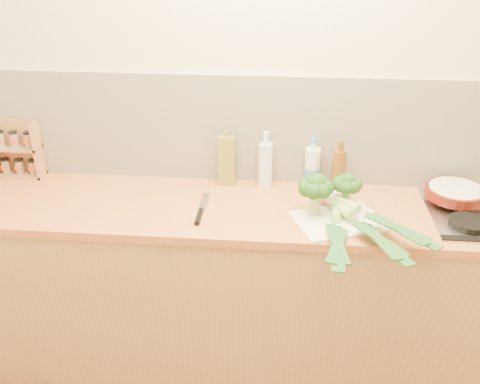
% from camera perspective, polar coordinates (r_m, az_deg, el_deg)
% --- Properties ---
extents(room_shell, '(3.50, 3.50, 3.50)m').
position_cam_1_polar(room_shell, '(2.64, 3.33, 6.57)').
color(room_shell, beige).
rests_on(room_shell, ground).
extents(counter, '(3.20, 0.62, 0.90)m').
position_cam_1_polar(counter, '(2.72, 2.69, -9.99)').
color(counter, '#A98446').
rests_on(counter, ground).
extents(chopping_board, '(0.44, 0.39, 0.01)m').
position_cam_1_polar(chopping_board, '(2.38, 10.47, -3.07)').
color(chopping_board, white).
rests_on(chopping_board, counter).
extents(broccoli_left, '(0.16, 0.16, 0.20)m').
position_cam_1_polar(broccoli_left, '(2.35, 8.07, 0.50)').
color(broccoli_left, '#90AB63').
rests_on(broccoli_left, chopping_board).
extents(broccoli_right, '(0.13, 0.13, 0.18)m').
position_cam_1_polar(broccoli_right, '(2.43, 11.38, 0.77)').
color(broccoli_right, '#90AB63').
rests_on(broccoli_right, chopping_board).
extents(leek_front, '(0.11, 0.65, 0.04)m').
position_cam_1_polar(leek_front, '(2.33, 10.21, -2.97)').
color(leek_front, white).
rests_on(leek_front, chopping_board).
extents(leek_mid, '(0.34, 0.62, 0.04)m').
position_cam_1_polar(leek_mid, '(2.34, 11.75, -2.52)').
color(leek_mid, white).
rests_on(leek_mid, chopping_board).
extents(leek_back, '(0.46, 0.50, 0.04)m').
position_cam_1_polar(leek_back, '(2.35, 12.87, -1.99)').
color(leek_back, white).
rests_on(leek_back, chopping_board).
extents(chefs_knife, '(0.04, 0.32, 0.02)m').
position_cam_1_polar(chefs_knife, '(2.41, -4.27, -2.24)').
color(chefs_knife, silver).
rests_on(chefs_knife, counter).
extents(skillet, '(0.40, 0.28, 0.05)m').
position_cam_1_polar(skillet, '(2.66, 22.11, -0.03)').
color(skillet, '#51140D').
rests_on(skillet, gas_hob).
extents(spice_rack, '(0.25, 0.10, 0.30)m').
position_cam_1_polar(spice_rack, '(2.97, -22.59, 3.98)').
color(spice_rack, '#9E6744').
rests_on(spice_rack, counter).
extents(oil_tin, '(0.08, 0.05, 0.28)m').
position_cam_1_polar(oil_tin, '(2.64, -1.44, 3.39)').
color(oil_tin, olive).
rests_on(oil_tin, counter).
extents(glass_bottle, '(0.07, 0.07, 0.28)m').
position_cam_1_polar(glass_bottle, '(2.63, 2.72, 3.01)').
color(glass_bottle, silver).
rests_on(glass_bottle, counter).
extents(amber_bottle, '(0.06, 0.06, 0.26)m').
position_cam_1_polar(amber_bottle, '(2.63, 10.49, 2.34)').
color(amber_bottle, brown).
rests_on(amber_bottle, counter).
extents(water_bottle, '(0.08, 0.08, 0.23)m').
position_cam_1_polar(water_bottle, '(2.65, 7.70, 2.46)').
color(water_bottle, silver).
rests_on(water_bottle, counter).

